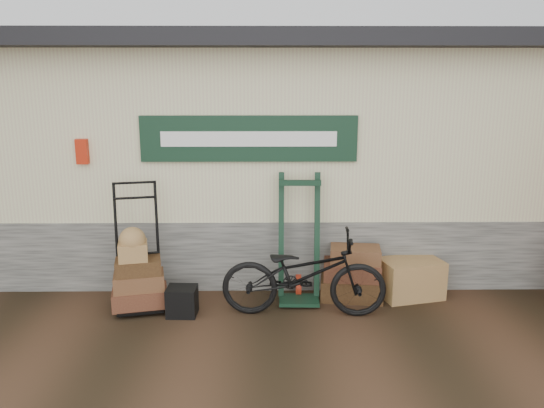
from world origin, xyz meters
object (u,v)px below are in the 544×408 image
Objects in this scene: wicker_hamper at (411,278)px; suitcase_stack at (352,272)px; porter_trolley at (137,245)px; black_trunk at (182,301)px; bicycle at (304,270)px; green_barrow at (299,239)px.

suitcase_stack is at bearing -178.17° from wicker_hamper.
porter_trolley is 4.51× the size of black_trunk.
porter_trolley is at bearing -176.31° from wicker_hamper.
wicker_hamper is at bearing -8.81° from porter_trolley.
bicycle is (-1.37, -0.50, 0.31)m from wicker_hamper.
suitcase_stack is at bearing 13.22° from black_trunk.
porter_trolley is at bearing 84.89° from bicycle.
black_trunk is at bearing -40.16° from porter_trolley.
porter_trolley is 0.97× the size of green_barrow.
black_trunk is at bearing 93.24° from bicycle.
bicycle is at bearing -142.80° from suitcase_stack.
green_barrow is (1.91, 0.15, 0.03)m from porter_trolley.
bicycle is (1.93, -0.29, -0.21)m from porter_trolley.
wicker_hamper is at bearing 1.83° from suitcase_stack.
black_trunk is 0.18× the size of bicycle.
porter_trolley is 2.60m from suitcase_stack.
green_barrow is at bearing -8.10° from porter_trolley.
black_trunk is at bearing -169.76° from wicker_hamper.
suitcase_stack is (0.66, 0.04, -0.45)m from green_barrow.
bicycle is (0.03, -0.43, -0.24)m from green_barrow.
suitcase_stack is at bearing 5.36° from green_barrow.
green_barrow reaches higher than bicycle.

